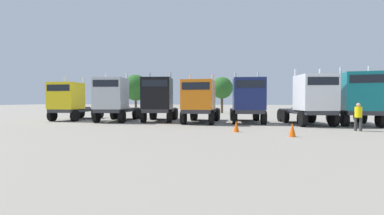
{
  "coord_description": "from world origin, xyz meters",
  "views": [
    {
      "loc": [
        3.73,
        -20.05,
        1.85
      ],
      "look_at": [
        -0.79,
        2.15,
        1.25
      ],
      "focal_mm": 24.01,
      "sensor_mm": 36.0,
      "label": 1
    }
  ],
  "objects_px": {
    "semi_truck_orange": "(200,101)",
    "visitor_in_hivis": "(358,115)",
    "traffic_cone_near": "(236,126)",
    "traffic_cone_mid": "(292,130)",
    "semi_truck_teal": "(358,99)",
    "semi_truck_navy": "(248,100)",
    "semi_truck_yellow": "(71,101)",
    "semi_truck_silver": "(114,99)",
    "semi_truck_black": "(159,99)",
    "semi_truck_white": "(311,100)"
  },
  "relations": [
    {
      "from": "semi_truck_silver",
      "to": "semi_truck_white",
      "type": "distance_m",
      "value": 16.15
    },
    {
      "from": "semi_truck_silver",
      "to": "semi_truck_teal",
      "type": "bearing_deg",
      "value": 82.74
    },
    {
      "from": "semi_truck_teal",
      "to": "semi_truck_white",
      "type": "bearing_deg",
      "value": -79.04
    },
    {
      "from": "visitor_in_hivis",
      "to": "semi_truck_silver",
      "type": "bearing_deg",
      "value": -57.05
    },
    {
      "from": "semi_truck_teal",
      "to": "traffic_cone_mid",
      "type": "xyz_separation_m",
      "value": [
        -5.79,
        -7.15,
        -1.64
      ]
    },
    {
      "from": "semi_truck_white",
      "to": "semi_truck_navy",
      "type": "bearing_deg",
      "value": -112.48
    },
    {
      "from": "semi_truck_yellow",
      "to": "semi_truck_navy",
      "type": "relative_size",
      "value": 0.96
    },
    {
      "from": "visitor_in_hivis",
      "to": "semi_truck_navy",
      "type": "bearing_deg",
      "value": -79.22
    },
    {
      "from": "semi_truck_orange",
      "to": "traffic_cone_mid",
      "type": "relative_size",
      "value": 8.74
    },
    {
      "from": "semi_truck_orange",
      "to": "semi_truck_silver",
      "type": "bearing_deg",
      "value": -90.51
    },
    {
      "from": "traffic_cone_mid",
      "to": "semi_truck_orange",
      "type": "bearing_deg",
      "value": 131.02
    },
    {
      "from": "semi_truck_orange",
      "to": "traffic_cone_mid",
      "type": "bearing_deg",
      "value": 40.73
    },
    {
      "from": "traffic_cone_mid",
      "to": "semi_truck_teal",
      "type": "bearing_deg",
      "value": 51.03
    },
    {
      "from": "traffic_cone_near",
      "to": "semi_truck_black",
      "type": "bearing_deg",
      "value": 138.43
    },
    {
      "from": "semi_truck_orange",
      "to": "visitor_in_hivis",
      "type": "relative_size",
      "value": 3.71
    },
    {
      "from": "semi_truck_black",
      "to": "semi_truck_teal",
      "type": "bearing_deg",
      "value": 79.69
    },
    {
      "from": "semi_truck_yellow",
      "to": "semi_truck_navy",
      "type": "xyz_separation_m",
      "value": [
        16.24,
        0.27,
        0.1
      ]
    },
    {
      "from": "visitor_in_hivis",
      "to": "semi_truck_teal",
      "type": "bearing_deg",
      "value": -156.9
    },
    {
      "from": "semi_truck_orange",
      "to": "traffic_cone_near",
      "type": "relative_size",
      "value": 9.5
    },
    {
      "from": "semi_truck_yellow",
      "to": "semi_truck_orange",
      "type": "relative_size",
      "value": 0.97
    },
    {
      "from": "semi_truck_white",
      "to": "visitor_in_hivis",
      "type": "height_order",
      "value": "semi_truck_white"
    },
    {
      "from": "semi_truck_black",
      "to": "semi_truck_white",
      "type": "xyz_separation_m",
      "value": [
        12.28,
        -0.89,
        -0.04
      ]
    },
    {
      "from": "semi_truck_navy",
      "to": "semi_truck_white",
      "type": "xyz_separation_m",
      "value": [
        4.64,
        -0.96,
        0.02
      ]
    },
    {
      "from": "traffic_cone_mid",
      "to": "semi_truck_navy",
      "type": "bearing_deg",
      "value": 105.58
    },
    {
      "from": "semi_truck_navy",
      "to": "traffic_cone_near",
      "type": "bearing_deg",
      "value": -11.93
    },
    {
      "from": "semi_truck_yellow",
      "to": "semi_truck_teal",
      "type": "relative_size",
      "value": 1.05
    },
    {
      "from": "semi_truck_yellow",
      "to": "visitor_in_hivis",
      "type": "xyz_separation_m",
      "value": [
        22.79,
        -3.97,
        -0.83
      ]
    },
    {
      "from": "semi_truck_white",
      "to": "visitor_in_hivis",
      "type": "relative_size",
      "value": 3.61
    },
    {
      "from": "semi_truck_yellow",
      "to": "visitor_in_hivis",
      "type": "bearing_deg",
      "value": 75.58
    },
    {
      "from": "semi_truck_silver",
      "to": "semi_truck_white",
      "type": "bearing_deg",
      "value": 81.46
    },
    {
      "from": "semi_truck_white",
      "to": "traffic_cone_mid",
      "type": "distance_m",
      "value": 7.36
    },
    {
      "from": "semi_truck_teal",
      "to": "visitor_in_hivis",
      "type": "distance_m",
      "value": 4.07
    },
    {
      "from": "semi_truck_teal",
      "to": "traffic_cone_mid",
      "type": "height_order",
      "value": "semi_truck_teal"
    },
    {
      "from": "semi_truck_navy",
      "to": "traffic_cone_mid",
      "type": "bearing_deg",
      "value": 10.35
    },
    {
      "from": "traffic_cone_mid",
      "to": "semi_truck_yellow",
      "type": "bearing_deg",
      "value": 157.98
    },
    {
      "from": "traffic_cone_near",
      "to": "traffic_cone_mid",
      "type": "height_order",
      "value": "traffic_cone_mid"
    },
    {
      "from": "semi_truck_orange",
      "to": "visitor_in_hivis",
      "type": "bearing_deg",
      "value": 71.55
    },
    {
      "from": "semi_truck_yellow",
      "to": "traffic_cone_near",
      "type": "height_order",
      "value": "semi_truck_yellow"
    },
    {
      "from": "semi_truck_silver",
      "to": "semi_truck_navy",
      "type": "distance_m",
      "value": 11.53
    },
    {
      "from": "semi_truck_white",
      "to": "semi_truck_silver",
      "type": "bearing_deg",
      "value": -101.35
    },
    {
      "from": "semi_truck_orange",
      "to": "traffic_cone_near",
      "type": "xyz_separation_m",
      "value": [
        3.1,
        -5.36,
        -1.51
      ]
    },
    {
      "from": "semi_truck_black",
      "to": "traffic_cone_mid",
      "type": "bearing_deg",
      "value": 43.51
    },
    {
      "from": "semi_truck_yellow",
      "to": "visitor_in_hivis",
      "type": "height_order",
      "value": "semi_truck_yellow"
    },
    {
      "from": "semi_truck_yellow",
      "to": "semi_truck_silver",
      "type": "height_order",
      "value": "semi_truck_silver"
    },
    {
      "from": "semi_truck_orange",
      "to": "traffic_cone_mid",
      "type": "height_order",
      "value": "semi_truck_orange"
    },
    {
      "from": "visitor_in_hivis",
      "to": "traffic_cone_mid",
      "type": "bearing_deg",
      "value": -8.08
    },
    {
      "from": "semi_truck_navy",
      "to": "traffic_cone_mid",
      "type": "distance_m",
      "value": 8.15
    },
    {
      "from": "semi_truck_black",
      "to": "semi_truck_orange",
      "type": "relative_size",
      "value": 0.98
    },
    {
      "from": "semi_truck_yellow",
      "to": "semi_truck_silver",
      "type": "xyz_separation_m",
      "value": [
        4.73,
        -0.54,
        0.14
      ]
    },
    {
      "from": "semi_truck_yellow",
      "to": "semi_truck_teal",
      "type": "distance_m",
      "value": 24.18
    }
  ]
}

